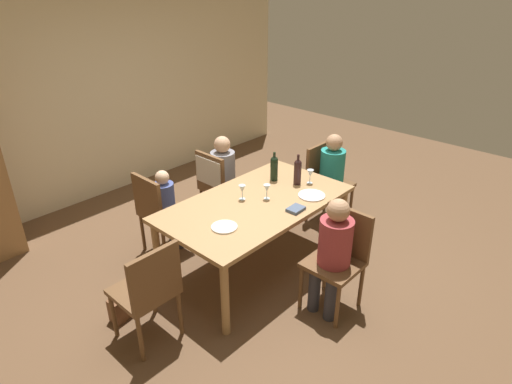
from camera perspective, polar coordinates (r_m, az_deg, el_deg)
The scene contains 21 objects.
ground_plane at distance 4.54m, azimuth -0.00°, elevation -9.65°, with size 10.00×10.00×0.00m, color brown.
rear_room_partition at distance 6.01m, azimuth -19.96°, elevation 12.23°, with size 6.40×0.12×2.70m, color beige.
dining_table at distance 4.17m, azimuth -0.00°, elevation -2.17°, with size 1.86×1.05×0.75m.
chair_right_end at distance 5.22m, azimuth 9.10°, elevation 1.93°, with size 0.44×0.44×0.92m.
chair_far_right at distance 4.97m, azimuth -5.37°, elevation 1.65°, with size 0.46×0.44×0.92m.
chair_near at distance 3.85m, azimuth 10.96°, elevation -7.89°, with size 0.44×0.44×0.92m.
chair_far_left at distance 4.56m, azimuth -12.77°, elevation -2.20°, with size 0.44×0.44×0.92m.
chair_left_end at distance 3.50m, azimuth -13.95°, elevation -12.23°, with size 0.44×0.44×0.92m.
person_woman_host at distance 5.12m, azimuth 10.21°, elevation 2.60°, with size 0.29×0.33×1.09m.
person_man_bearded at distance 5.05m, azimuth -4.14°, elevation 2.55°, with size 0.33×0.28×1.08m.
person_man_guest at distance 3.71m, azimuth 10.14°, elevation -7.37°, with size 0.33×0.29×1.09m.
person_child_small at distance 4.61m, azimuth -11.69°, elevation -1.43°, with size 0.25×0.22×0.94m.
wine_bottle_tall_green at distance 4.52m, azimuth 2.41°, elevation 3.24°, with size 0.08×0.08×0.31m.
wine_bottle_dark_red at distance 4.44m, azimuth 5.51°, elevation 2.76°, with size 0.08×0.08×0.33m.
wine_glass_near_left at distance 4.13m, azimuth -1.84°, elevation 0.37°, with size 0.07×0.07×0.15m.
wine_glass_centre at distance 4.50m, azimuth 7.17°, elevation 2.41°, with size 0.07×0.07×0.15m.
wine_glass_near_right at distance 4.14m, azimuth 1.44°, elevation 0.43°, with size 0.07×0.07×0.15m.
dinner_plate_host at distance 3.72m, azimuth -4.20°, elevation -4.62°, with size 0.23×0.23×0.01m, color silver.
dinner_plate_guest_left at distance 4.27m, azimuth 7.35°, elevation -0.44°, with size 0.27×0.27×0.01m, color white.
folded_napkin at distance 3.99m, azimuth 5.28°, elevation -2.25°, with size 0.16×0.12×0.03m, color #4C5B75.
handbag at distance 4.06m, azimuth -16.90°, elevation -14.06°, with size 0.28×0.12×0.22m, color brown.
Camera 1 is at (-2.69, -2.48, 2.68)m, focal length 30.30 mm.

